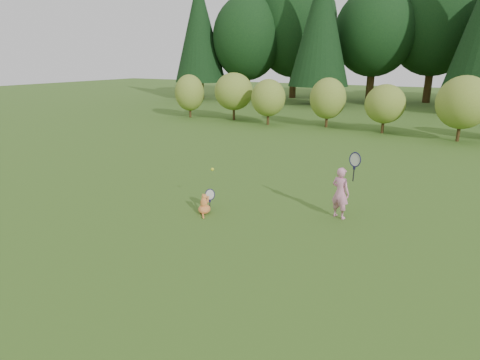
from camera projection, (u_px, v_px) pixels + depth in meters
The scene contains 5 objects.
ground at pixel (216, 216), 9.36m from camera, with size 100.00×100.00×0.00m, color #305417.
shrub_row at pixel (356, 103), 19.81m from camera, with size 28.00×3.00×2.80m, color olive, non-canonical shape.
child at pixel (341, 192), 9.10m from camera, with size 0.69×0.42×1.80m.
cat at pixel (204, 203), 9.49m from camera, with size 0.42×0.72×0.65m.
tennis_ball at pixel (212, 169), 9.71m from camera, with size 0.08×0.08×0.08m.
Camera 1 is at (4.74, -7.33, 3.53)m, focal length 30.00 mm.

